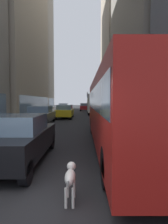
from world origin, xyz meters
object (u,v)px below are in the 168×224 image
(transit_bus, at_px, (121,108))
(box_truck, at_px, (95,104))
(car_red_coupe, at_px, (84,107))
(dalmatian_dog, at_px, (70,177))
(car_white_van, at_px, (63,108))
(car_grey_wagon, at_px, (41,115))
(car_black_suv, at_px, (15,138))
(car_yellow_taxi, at_px, (64,111))

(transit_bus, height_order, box_truck, same)
(car_red_coupe, bearing_deg, dalmatian_dog, -90.60)
(car_white_van, relative_size, box_truck, 0.57)
(transit_bus, relative_size, dalmatian_dog, 11.98)
(car_grey_wagon, bearing_deg, car_black_suv, -81.61)
(car_white_van, relative_size, car_yellow_taxi, 0.93)
(car_white_van, xyz_separation_m, car_red_coupe, (4.00, 4.05, 0.00))
(box_truck, bearing_deg, car_grey_wagon, -114.06)
(dalmatian_dog, bearing_deg, car_yellow_taxi, 96.08)
(car_grey_wagon, xyz_separation_m, car_black_suv, (1.60, -10.84, -0.00))
(car_grey_wagon, distance_m, car_yellow_taxi, 5.81)
(dalmatian_dog, bearing_deg, car_black_suv, 128.84)
(transit_bus, distance_m, dalmatian_dog, 5.30)
(car_yellow_taxi, distance_m, box_truck, 8.07)
(dalmatian_dog, bearing_deg, transit_bus, 67.31)
(car_black_suv, relative_size, car_red_coupe, 1.08)
(transit_bus, height_order, car_grey_wagon, transit_bus)
(transit_bus, bearing_deg, car_yellow_taxi, 105.75)
(car_white_van, xyz_separation_m, car_yellow_taxi, (1.60, -13.59, 0.00))
(car_red_coupe, bearing_deg, car_grey_wagon, -99.77)
(car_grey_wagon, xyz_separation_m, car_white_van, (0.00, 19.17, -0.00))
(car_black_suv, height_order, car_red_coupe, same)
(car_red_coupe, bearing_deg, transit_bus, -87.12)
(car_grey_wagon, height_order, car_red_coupe, same)
(box_truck, relative_size, dalmatian_dog, 7.79)
(car_red_coupe, relative_size, dalmatian_dog, 4.29)
(transit_bus, relative_size, car_grey_wagon, 2.49)
(car_grey_wagon, distance_m, car_black_suv, 10.96)
(car_grey_wagon, xyz_separation_m, car_yellow_taxi, (1.60, 5.58, -0.00))
(transit_bus, xyz_separation_m, box_truck, (0.00, 21.14, -0.11))
(car_red_coupe, xyz_separation_m, car_yellow_taxi, (-2.40, -17.64, 0.00))
(car_yellow_taxi, bearing_deg, car_grey_wagon, -105.99)
(transit_bus, xyz_separation_m, car_red_coupe, (-1.60, 31.83, -0.96))
(car_red_coupe, distance_m, dalmatian_dog, 36.58)
(car_black_suv, relative_size, dalmatian_dog, 4.64)
(car_grey_wagon, xyz_separation_m, car_red_coupe, (4.00, 23.22, -0.00))
(dalmatian_dog, bearing_deg, car_white_van, 96.34)
(transit_bus, xyz_separation_m, car_white_van, (-5.60, 27.78, -0.96))
(car_grey_wagon, xyz_separation_m, dalmatian_dog, (3.62, -13.35, -0.31))
(car_white_van, relative_size, car_red_coupe, 1.03)
(car_white_van, bearing_deg, box_truck, -49.83)
(box_truck, bearing_deg, car_black_suv, -99.71)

